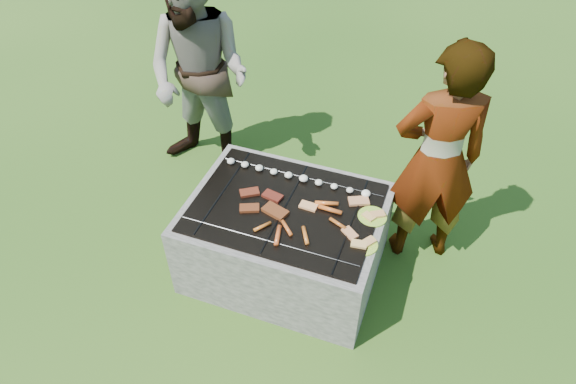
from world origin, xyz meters
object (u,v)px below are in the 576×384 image
Objects in this scene: fire_pit at (286,240)px; plate_near at (363,244)px; bystander at (200,75)px; plate_far at (373,216)px; cook at (437,161)px.

fire_pit is 0.67m from plate_near.
plate_near is 0.11× the size of bystander.
plate_near is at bearing -90.31° from plate_far.
plate_far reaches higher than fire_pit.
plate_near is (0.56, -0.14, 0.33)m from fire_pit.
fire_pit is 1.16m from cook.
cook is at bearing 64.75° from plate_near.
bystander is (-1.61, 0.75, 0.30)m from plate_far.
plate_far is 1.17× the size of plate_near.
plate_far is at bearing 11.42° from fire_pit.
plate_far is 0.13× the size of bystander.
bystander is at bearing 147.89° from plate_near.
cook is 1.95m from bystander.
plate_near is 0.12× the size of cook.
bystander reaches higher than fire_pit.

